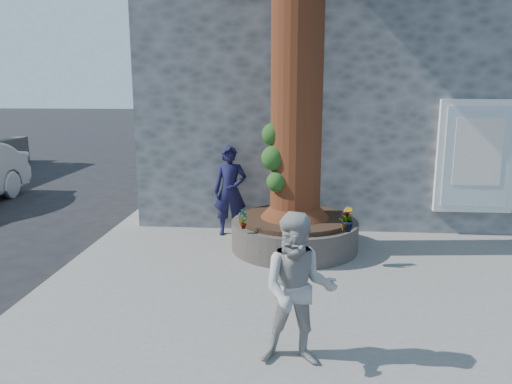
{
  "coord_description": "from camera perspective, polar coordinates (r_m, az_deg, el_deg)",
  "views": [
    {
      "loc": [
        0.81,
        -6.79,
        3.05
      ],
      "look_at": [
        0.12,
        1.61,
        1.25
      ],
      "focal_mm": 35.0,
      "sensor_mm": 36.0,
      "label": 1
    }
  ],
  "objects": [
    {
      "name": "ground",
      "position": [
        7.49,
        -1.99,
        -11.99
      ],
      "size": [
        120.0,
        120.0,
        0.0
      ],
      "primitive_type": "plane",
      "color": "black",
      "rests_on": "ground"
    },
    {
      "name": "pavement",
      "position": [
        8.37,
        9.19,
        -9.03
      ],
      "size": [
        9.0,
        8.0,
        0.12
      ],
      "primitive_type": "cube",
      "color": "slate",
      "rests_on": "ground"
    },
    {
      "name": "yellow_line",
      "position": [
        9.21,
        -20.63,
        -8.07
      ],
      "size": [
        0.1,
        30.0,
        0.01
      ],
      "primitive_type": "cube",
      "color": "yellow",
      "rests_on": "ground"
    },
    {
      "name": "stone_shop",
      "position": [
        14.09,
        11.82,
        12.24
      ],
      "size": [
        10.3,
        8.3,
        6.3
      ],
      "color": "#4C4F51",
      "rests_on": "ground"
    },
    {
      "name": "planter",
      "position": [
        9.18,
        4.42,
        -4.69
      ],
      "size": [
        2.3,
        2.3,
        0.6
      ],
      "color": "black",
      "rests_on": "pavement"
    },
    {
      "name": "man",
      "position": [
        9.87,
        -2.97,
        0.12
      ],
      "size": [
        0.67,
        0.45,
        1.79
      ],
      "primitive_type": "imported",
      "rotation": [
        0.0,
        0.0,
        0.04
      ],
      "color": "#131334",
      "rests_on": "pavement"
    },
    {
      "name": "woman",
      "position": [
        5.34,
        4.86,
        -11.11
      ],
      "size": [
        0.82,
        0.64,
        1.67
      ],
      "primitive_type": "imported",
      "rotation": [
        0.0,
        0.0,
        -0.01
      ],
      "color": "#A4A29D",
      "rests_on": "pavement"
    },
    {
      "name": "shopping_bag",
      "position": [
        9.97,
        -1.85,
        -4.22
      ],
      "size": [
        0.23,
        0.18,
        0.28
      ],
      "primitive_type": "cube",
      "rotation": [
        0.0,
        0.0,
        0.34
      ],
      "color": "white",
      "rests_on": "pavement"
    },
    {
      "name": "plant_a",
      "position": [
        8.28,
        -1.47,
        -3.15
      ],
      "size": [
        0.2,
        0.2,
        0.32
      ],
      "primitive_type": "imported",
      "rotation": [
        0.0,
        0.0,
        0.85
      ],
      "color": "gray",
      "rests_on": "planter"
    },
    {
      "name": "plant_b",
      "position": [
        8.27,
        10.35,
        -3.11
      ],
      "size": [
        0.27,
        0.28,
        0.39
      ],
      "primitive_type": "imported",
      "rotation": [
        0.0,
        0.0,
        1.94
      ],
      "color": "gray",
      "rests_on": "planter"
    },
    {
      "name": "plant_c",
      "position": [
        8.27,
        10.34,
        -3.27
      ],
      "size": [
        0.2,
        0.2,
        0.35
      ],
      "primitive_type": "imported",
      "rotation": [
        0.0,
        0.0,
        3.09
      ],
      "color": "gray",
      "rests_on": "planter"
    },
    {
      "name": "plant_d",
      "position": [
        8.28,
        10.33,
        -3.53
      ],
      "size": [
        0.32,
        0.32,
        0.27
      ],
      "primitive_type": "imported",
      "rotation": [
        0.0,
        0.0,
        5.53
      ],
      "color": "gray",
      "rests_on": "planter"
    }
  ]
}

